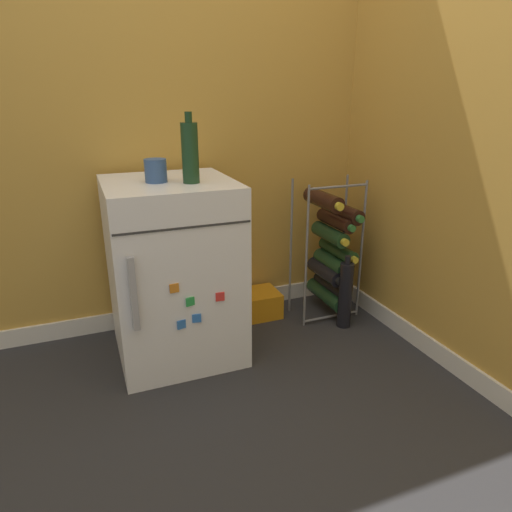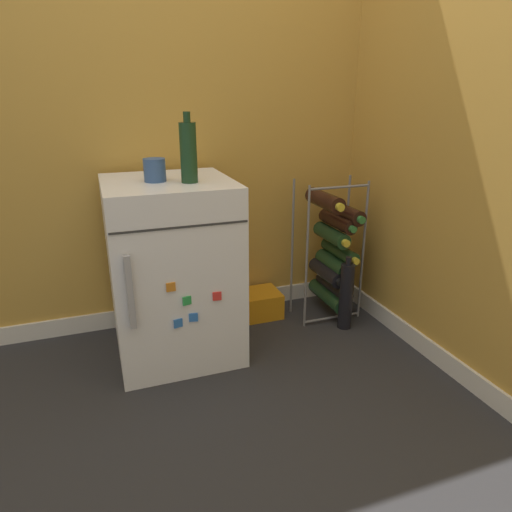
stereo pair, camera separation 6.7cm
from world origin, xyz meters
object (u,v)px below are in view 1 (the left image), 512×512
at_px(wine_rack, 331,250).
at_px(loose_bottle_floor, 345,295).
at_px(mini_fridge, 174,270).
at_px(soda_box, 257,304).
at_px(fridge_top_bottle, 190,152).
at_px(fridge_top_cup, 156,171).

relative_size(wine_rack, loose_bottle_floor, 1.91).
xyz_separation_m(mini_fridge, loose_bottle_floor, (0.84, -0.09, -0.22)).
relative_size(soda_box, loose_bottle_floor, 0.59).
height_order(fridge_top_bottle, loose_bottle_floor, fridge_top_bottle).
distance_m(wine_rack, fridge_top_cup, 1.02).
height_order(wine_rack, loose_bottle_floor, wine_rack).
bearing_deg(soda_box, fridge_top_cup, -158.93).
bearing_deg(loose_bottle_floor, mini_fridge, 173.91).
relative_size(soda_box, fridge_top_cup, 2.43).
xyz_separation_m(mini_fridge, fridge_top_bottle, (0.08, -0.08, 0.52)).
bearing_deg(mini_fridge, fridge_top_cup, -162.88).
bearing_deg(fridge_top_cup, soda_box, 21.07).
height_order(soda_box, fridge_top_cup, fridge_top_cup).
relative_size(mini_fridge, fridge_top_cup, 8.55).
relative_size(mini_fridge, fridge_top_bottle, 2.90).
height_order(wine_rack, soda_box, wine_rack).
xyz_separation_m(fridge_top_cup, fridge_top_bottle, (0.13, -0.07, 0.07)).
bearing_deg(wine_rack, fridge_top_bottle, -168.46).
bearing_deg(soda_box, mini_fridge, -158.53).
xyz_separation_m(mini_fridge, fridge_top_cup, (-0.05, -0.02, 0.44)).
height_order(mini_fridge, loose_bottle_floor, mini_fridge).
distance_m(mini_fridge, wine_rack, 0.85).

